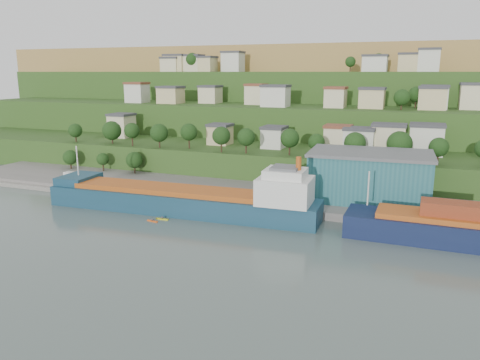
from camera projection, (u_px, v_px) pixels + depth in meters
The scene contains 10 objects.
ground at pixel (184, 225), 109.52m from camera, with size 500.00×500.00×0.00m, color #4D5E59.
quay at pixel (296, 203), 127.96m from camera, with size 220.00×26.00×4.00m, color slate.
pebble_beach at pixel (62, 184), 148.79m from camera, with size 40.00×18.00×2.40m, color slate.
hillside at pixel (324, 135), 262.84m from camera, with size 360.00×210.57×96.00m.
cargo_ship_near at pixel (189, 202), 118.16m from camera, with size 71.67×14.07×18.32m.
warehouse at pixel (369, 176), 122.27m from camera, with size 31.83×20.39×12.80m.
caravan at pixel (73, 176), 148.54m from camera, with size 5.69×2.37×2.65m, color silver.
dinghy at pixel (91, 188), 138.12m from camera, with size 3.89×1.46×0.78m, color silver.
kayak_orange at pixel (152, 221), 111.86m from camera, with size 3.06×1.02×0.75m.
kayak_yellow at pixel (162, 219), 113.35m from camera, with size 3.29×0.60×0.82m.
Camera 1 is at (49.88, -92.57, 34.96)m, focal length 35.00 mm.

